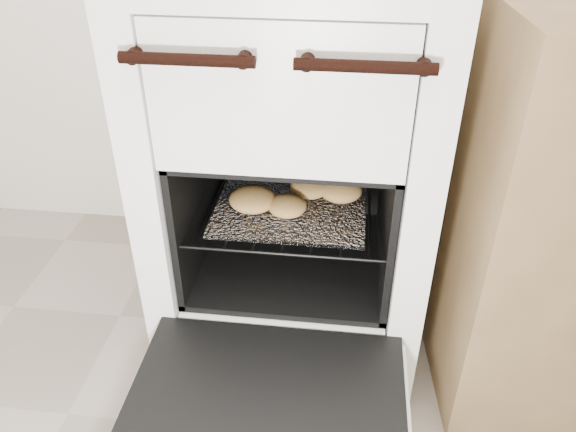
{
  "coord_description": "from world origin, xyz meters",
  "views": [
    {
      "loc": [
        -0.03,
        -0.12,
        1.16
      ],
      "look_at": [
        -0.16,
        0.99,
        0.43
      ],
      "focal_mm": 35.0,
      "sensor_mm": 36.0,
      "label": 1
    }
  ],
  "objects": [
    {
      "name": "stove",
      "position": [
        -0.16,
        1.14,
        0.48
      ],
      "size": [
        0.64,
        0.72,
        0.99
      ],
      "color": "white",
      "rests_on": "ground"
    },
    {
      "name": "oven_door",
      "position": [
        -0.16,
        0.6,
        0.22
      ],
      "size": [
        0.58,
        0.45,
        0.04
      ],
      "color": "black",
      "rests_on": "stove"
    },
    {
      "name": "oven_rack",
      "position": [
        -0.16,
        1.07,
        0.41
      ],
      "size": [
        0.47,
        0.45,
        0.01
      ],
      "color": "black",
      "rests_on": "stove"
    },
    {
      "name": "foil_sheet",
      "position": [
        -0.16,
        1.05,
        0.42
      ],
      "size": [
        0.36,
        0.32,
        0.01
      ],
      "primitive_type": "cube",
      "color": "white",
      "rests_on": "oven_rack"
    },
    {
      "name": "baked_rolls",
      "position": [
        -0.15,
        1.05,
        0.45
      ],
      "size": [
        0.34,
        0.22,
        0.05
      ],
      "color": "#E3AF5A",
      "rests_on": "foil_sheet"
    }
  ]
}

